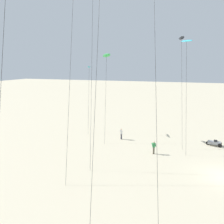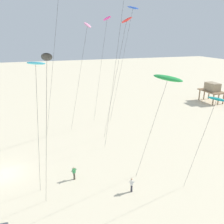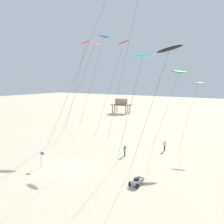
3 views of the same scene
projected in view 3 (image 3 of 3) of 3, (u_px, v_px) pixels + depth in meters
ground_plane at (70, 168)px, 29.25m from camera, size 260.00×260.00×0.00m
kite_green at (179, 72)px, 36.30m from camera, size 5.18×2.38×12.86m
kite_black at (169, 50)px, 26.25m from camera, size 5.75×1.57×15.35m
kite_magenta at (85, 45)px, 45.41m from camera, size 6.15×1.89×19.02m
kite_red at (123, 44)px, 40.84m from camera, size 6.66×2.00×18.31m
kite_teal at (198, 84)px, 38.69m from camera, size 3.31×1.15×10.87m
kite_pink at (95, 45)px, 39.00m from camera, size 8.58×2.39×17.95m
kite_cyan at (142, 57)px, 27.28m from camera, size 4.76×1.93×14.35m
kite_blue at (104, 38)px, 46.84m from camera, size 7.59×2.37×20.49m
kite_flyer_nearest at (125, 150)px, 33.75m from camera, size 0.67×0.69×1.67m
kite_flyer_middle at (165, 145)px, 36.20m from camera, size 0.56×0.54×1.67m
stilt_house at (121, 103)px, 77.23m from camera, size 6.36×3.77×4.92m
beach_buggy at (137, 181)px, 24.44m from camera, size 1.08×2.10×0.82m
marker_flag at (42, 156)px, 29.23m from camera, size 0.56×0.05×2.10m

